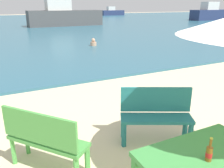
% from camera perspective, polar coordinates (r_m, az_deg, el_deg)
% --- Properties ---
extents(sea_water, '(120.00, 50.00, 0.08)m').
position_cam_1_polar(sea_water, '(31.56, -22.52, 13.41)').
color(sea_water, '#2D6075').
rests_on(sea_water, ground_plane).
extents(picnic_table_green, '(1.40, 0.80, 0.76)m').
position_cam_1_polar(picnic_table_green, '(2.85, 21.33, -17.36)').
color(picnic_table_green, '#3D8C42').
rests_on(picnic_table_green, ground_plane).
extents(beer_bottle_amber, '(0.07, 0.07, 0.26)m').
position_cam_1_polar(beer_bottle_amber, '(2.65, 22.59, -15.17)').
color(beer_bottle_amber, brown).
rests_on(beer_bottle_amber, picnic_table_green).
extents(bench_teal_center, '(1.23, 0.86, 0.95)m').
position_cam_1_polar(bench_teal_center, '(4.07, 10.67, -6.67)').
color(bench_teal_center, '#237275').
rests_on(bench_teal_center, ground_plane).
extents(bench_green_left, '(1.04, 1.16, 0.95)m').
position_cam_1_polar(bench_green_left, '(3.42, -16.23, -12.40)').
color(bench_green_left, '#4C9E47').
rests_on(bench_green_left, ground_plane).
extents(swimmer_person, '(0.34, 0.34, 0.41)m').
position_cam_1_polar(swimmer_person, '(13.28, -4.56, 9.98)').
color(swimmer_person, tan).
rests_on(swimmer_person, sea_water).
extents(boat_ferry, '(4.86, 1.33, 1.77)m').
position_cam_1_polar(boat_ferry, '(51.36, 0.13, 17.11)').
color(boat_ferry, navy).
rests_on(boat_ferry, sea_water).
extents(boat_barge, '(7.78, 2.12, 2.83)m').
position_cam_1_polar(boat_barge, '(26.52, -11.54, 15.94)').
color(boat_barge, '#4C4C4C').
rests_on(boat_barge, sea_water).
extents(boat_cargo_ship, '(6.99, 1.91, 2.54)m').
position_cam_1_polar(boat_cargo_ship, '(38.82, 23.08, 15.53)').
color(boat_cargo_ship, navy).
rests_on(boat_cargo_ship, sea_water).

